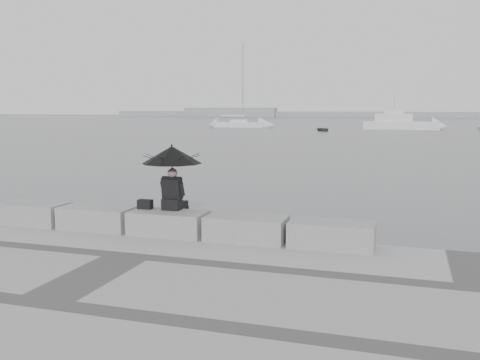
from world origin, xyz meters
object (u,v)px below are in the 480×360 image
(seated_person, at_px, (172,162))
(motor_cruiser, at_px, (401,123))
(sailboat_left, at_px, (240,124))
(dinghy, at_px, (323,129))

(seated_person, relative_size, motor_cruiser, 0.14)
(sailboat_left, relative_size, motor_cruiser, 1.28)
(seated_person, distance_m, motor_cruiser, 67.80)
(motor_cruiser, relative_size, dinghy, 3.40)
(seated_person, height_order, sailboat_left, sailboat_left)
(sailboat_left, xyz_separation_m, dinghy, (14.23, -9.02, -0.27))
(seated_person, relative_size, sailboat_left, 0.11)
(seated_person, xyz_separation_m, sailboat_left, (-20.21, 68.51, -1.50))
(seated_person, distance_m, dinghy, 59.82)
(sailboat_left, bearing_deg, motor_cruiser, -6.71)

